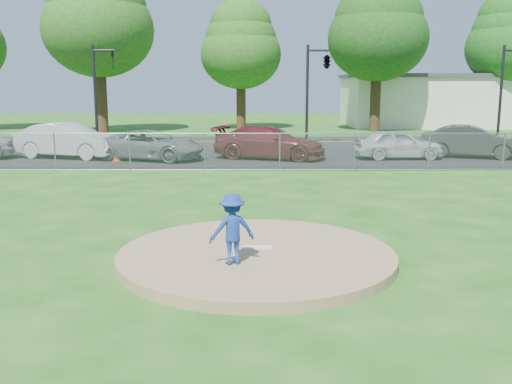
# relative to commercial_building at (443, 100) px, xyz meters

# --- Properties ---
(ground) EXTENTS (120.00, 120.00, 0.00)m
(ground) POSITION_rel_commercial_building_xyz_m (-16.00, -28.00, -2.16)
(ground) COLOR #1A5011
(ground) RESTS_ON ground
(pitchers_mound) EXTENTS (5.40, 5.40, 0.20)m
(pitchers_mound) POSITION_rel_commercial_building_xyz_m (-16.00, -38.00, -2.06)
(pitchers_mound) COLOR #947751
(pitchers_mound) RESTS_ON ground
(pitching_rubber) EXTENTS (0.60, 0.15, 0.04)m
(pitching_rubber) POSITION_rel_commercial_building_xyz_m (-16.00, -37.80, -1.94)
(pitching_rubber) COLOR white
(pitching_rubber) RESTS_ON pitchers_mound
(chain_link_fence) EXTENTS (40.00, 0.06, 1.50)m
(chain_link_fence) POSITION_rel_commercial_building_xyz_m (-16.00, -26.00, -1.41)
(chain_link_fence) COLOR gray
(chain_link_fence) RESTS_ON ground
(parking_lot) EXTENTS (50.00, 8.00, 0.01)m
(parking_lot) POSITION_rel_commercial_building_xyz_m (-16.00, -21.50, -2.15)
(parking_lot) COLOR black
(parking_lot) RESTS_ON ground
(street) EXTENTS (60.00, 7.00, 0.01)m
(street) POSITION_rel_commercial_building_xyz_m (-16.00, -14.00, -2.16)
(street) COLOR black
(street) RESTS_ON ground
(commercial_building) EXTENTS (16.40, 9.40, 4.30)m
(commercial_building) POSITION_rel_commercial_building_xyz_m (0.00, 0.00, 0.00)
(commercial_building) COLOR beige
(commercial_building) RESTS_ON ground
(tree_left) EXTENTS (7.84, 7.84, 12.53)m
(tree_left) POSITION_rel_commercial_building_xyz_m (-27.00, -7.00, 6.08)
(tree_left) COLOR #372314
(tree_left) RESTS_ON ground
(tree_center) EXTENTS (6.16, 6.16, 9.84)m
(tree_center) POSITION_rel_commercial_building_xyz_m (-17.00, -4.00, 4.31)
(tree_center) COLOR #382214
(tree_center) RESTS_ON ground
(tree_right) EXTENTS (7.28, 7.28, 11.63)m
(tree_right) POSITION_rel_commercial_building_xyz_m (-7.00, -6.00, 5.49)
(tree_right) COLOR #342313
(tree_right) RESTS_ON ground
(tree_far_right) EXTENTS (6.72, 6.72, 10.74)m
(tree_far_right) POSITION_rel_commercial_building_xyz_m (4.00, -3.00, 4.90)
(tree_far_right) COLOR #342113
(tree_far_right) RESTS_ON ground
(traffic_signal_left) EXTENTS (1.28, 0.20, 5.60)m
(traffic_signal_left) POSITION_rel_commercial_building_xyz_m (-24.76, -16.00, 1.20)
(traffic_signal_left) COLOR black
(traffic_signal_left) RESTS_ON ground
(traffic_signal_center) EXTENTS (1.42, 2.48, 5.60)m
(traffic_signal_center) POSITION_rel_commercial_building_xyz_m (-12.03, -16.00, 2.45)
(traffic_signal_center) COLOR black
(traffic_signal_center) RESTS_ON ground
(traffic_signal_right) EXTENTS (1.28, 0.20, 5.60)m
(traffic_signal_right) POSITION_rel_commercial_building_xyz_m (-1.76, -16.00, 1.20)
(traffic_signal_right) COLOR black
(traffic_signal_right) RESTS_ON ground
(pitcher) EXTENTS (0.94, 0.70, 1.29)m
(pitcher) POSITION_rel_commercial_building_xyz_m (-16.44, -38.78, -1.32)
(pitcher) COLOR navy
(pitcher) RESTS_ON pitchers_mound
(traffic_cone) EXTENTS (0.33, 0.33, 0.64)m
(traffic_cone) POSITION_rel_commercial_building_xyz_m (-22.22, -23.12, -1.83)
(traffic_cone) COLOR #E63E0C
(traffic_cone) RESTS_ON parking_lot
(parked_car_white) EXTENTS (5.27, 3.03, 1.64)m
(parked_car_white) POSITION_rel_commercial_building_xyz_m (-24.76, -21.86, -1.33)
(parked_car_white) COLOR silver
(parked_car_white) RESTS_ON parking_lot
(parked_car_gray) EXTENTS (5.32, 3.66, 1.35)m
(parked_car_gray) POSITION_rel_commercial_building_xyz_m (-20.72, -22.61, -1.47)
(parked_car_gray) COLOR slate
(parked_car_gray) RESTS_ON parking_lot
(parked_car_darkred) EXTENTS (5.59, 3.52, 1.51)m
(parked_car_darkred) POSITION_rel_commercial_building_xyz_m (-15.31, -22.23, -1.40)
(parked_car_darkred) COLOR maroon
(parked_car_darkred) RESTS_ON parking_lot
(parked_car_pearl) EXTENTS (4.07, 1.78, 1.37)m
(parked_car_pearl) POSITION_rel_commercial_building_xyz_m (-9.31, -22.33, -1.47)
(parked_car_pearl) COLOR silver
(parked_car_pearl) RESTS_ON parking_lot
(parked_car_charcoal) EXTENTS (4.87, 3.02, 1.51)m
(parked_car_charcoal) POSITION_rel_commercial_building_xyz_m (-5.72, -21.83, -1.39)
(parked_car_charcoal) COLOR #2A2A2D
(parked_car_charcoal) RESTS_ON parking_lot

